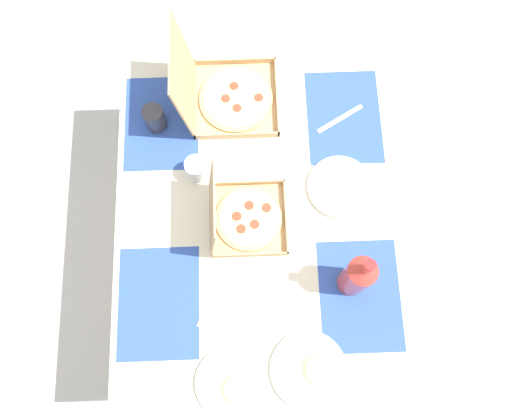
{
  "coord_description": "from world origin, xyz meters",
  "views": [
    {
      "loc": [
        -0.51,
        0.02,
        2.47
      ],
      "look_at": [
        0.0,
        0.0,
        0.75
      ],
      "focal_mm": 37.43,
      "sensor_mm": 36.0,
      "label": 1
    }
  ],
  "objects": [
    {
      "name": "ground_plane",
      "position": [
        0.0,
        0.0,
        0.0
      ],
      "size": [
        6.0,
        6.0,
        0.0
      ],
      "primitive_type": "plane",
      "color": "beige"
    },
    {
      "name": "placemat_near_right",
      "position": [
        0.32,
        -0.32,
        0.75
      ],
      "size": [
        0.36,
        0.26,
        0.0
      ],
      "primitive_type": "cube",
      "color": "#2D4C9E",
      "rests_on": "dining_table"
    },
    {
      "name": "pizza_box_edge_far",
      "position": [
        -0.05,
        0.05,
        0.79
      ],
      "size": [
        0.25,
        0.26,
        0.29
      ],
      "color": "tan",
      "rests_on": "dining_table"
    },
    {
      "name": "fork_by_far_left",
      "position": [
        0.31,
        -0.31,
        0.75
      ],
      "size": [
        0.11,
        0.17,
        0.0
      ],
      "primitive_type": "cube",
      "rotation": [
        0.0,
        0.0,
        2.1
      ],
      "color": "#B7B7BC",
      "rests_on": "dining_table"
    },
    {
      "name": "cup_clear_left",
      "position": [
        0.31,
        0.34,
        0.8
      ],
      "size": [
        0.07,
        0.07,
        0.1
      ],
      "primitive_type": "cylinder",
      "color": "#333338",
      "rests_on": "dining_table"
    },
    {
      "name": "plate_far_right",
      "position": [
        -0.57,
        0.1,
        0.75
      ],
      "size": [
        0.21,
        0.21,
        0.03
      ],
      "color": "white",
      "rests_on": "dining_table"
    },
    {
      "name": "pizza_box_corner_right",
      "position": [
        0.39,
        0.1,
        0.8
      ],
      "size": [
        0.3,
        0.34,
        0.33
      ],
      "color": "tan",
      "rests_on": "dining_table"
    },
    {
      "name": "plate_near_left",
      "position": [
        -0.54,
        -0.15,
        0.75
      ],
      "size": [
        0.24,
        0.24,
        0.03
      ],
      "color": "white",
      "rests_on": "dining_table"
    },
    {
      "name": "cup_spare",
      "position": [
        0.12,
        0.2,
        0.79
      ],
      "size": [
        0.07,
        0.07,
        0.09
      ],
      "primitive_type": "cylinder",
      "color": "silver",
      "rests_on": "dining_table"
    },
    {
      "name": "placemat_far_left",
      "position": [
        -0.32,
        0.32,
        0.75
      ],
      "size": [
        0.36,
        0.26,
        0.0
      ],
      "primitive_type": "cube",
      "color": "#2D4C9E",
      "rests_on": "dining_table"
    },
    {
      "name": "knife_by_near_left",
      "position": [
        -0.3,
        0.15,
        0.75
      ],
      "size": [
        0.2,
        0.1,
        0.0
      ],
      "primitive_type": "cube",
      "rotation": [
        0.0,
        0.0,
        5.86
      ],
      "color": "#B7B7BC",
      "rests_on": "dining_table"
    },
    {
      "name": "placemat_near_left",
      "position": [
        -0.32,
        -0.32,
        0.75
      ],
      "size": [
        0.36,
        0.26,
        0.0
      ],
      "primitive_type": "cube",
      "color": "#2D4C9E",
      "rests_on": "dining_table"
    },
    {
      "name": "dining_table",
      "position": [
        0.0,
        0.0,
        0.63
      ],
      "size": [
        1.4,
        0.95,
        0.75
      ],
      "color": "#3F3328",
      "rests_on": "ground_plane"
    },
    {
      "name": "plate_near_right",
      "position": [
        0.05,
        -0.29,
        0.75
      ],
      "size": [
        0.22,
        0.22,
        0.02
      ],
      "color": "white",
      "rests_on": "dining_table"
    },
    {
      "name": "placemat_far_right",
      "position": [
        0.32,
        0.32,
        0.75
      ],
      "size": [
        0.36,
        0.26,
        0.0
      ],
      "primitive_type": "cube",
      "color": "#2D4C9E",
      "rests_on": "dining_table"
    },
    {
      "name": "soda_bottle",
      "position": [
        -0.27,
        -0.3,
        0.88
      ],
      "size": [
        0.09,
        0.09,
        0.32
      ],
      "color": "#B2382D",
      "rests_on": "dining_table"
    }
  ]
}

